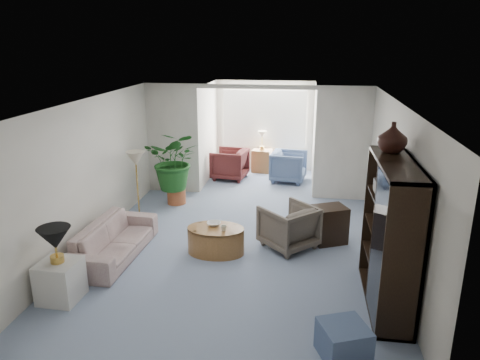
% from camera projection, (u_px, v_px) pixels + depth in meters
% --- Properties ---
extents(floor, '(6.00, 6.00, 0.00)m').
position_uv_depth(floor, '(235.00, 253.00, 7.56)').
color(floor, '#8A9AB6').
rests_on(floor, ground).
extents(sunroom_floor, '(2.60, 2.60, 0.00)m').
position_uv_depth(sunroom_floor, '(260.00, 181.00, 11.43)').
color(sunroom_floor, '#8A9AB6').
rests_on(sunroom_floor, ground).
extents(back_pier_left, '(1.20, 0.12, 2.50)m').
position_uv_depth(back_pier_left, '(173.00, 139.00, 10.28)').
color(back_pier_left, silver).
rests_on(back_pier_left, ground).
extents(back_pier_right, '(1.20, 0.12, 2.50)m').
position_uv_depth(back_pier_right, '(343.00, 144.00, 9.76)').
color(back_pier_right, silver).
rests_on(back_pier_right, ground).
extents(back_header, '(2.60, 0.12, 0.10)m').
position_uv_depth(back_header, '(256.00, 87.00, 9.66)').
color(back_header, silver).
rests_on(back_header, back_pier_left).
extents(window_pane, '(2.20, 0.02, 1.50)m').
position_uv_depth(window_pane, '(265.00, 119.00, 12.04)').
color(window_pane, white).
extents(window_blinds, '(2.20, 0.02, 1.50)m').
position_uv_depth(window_blinds, '(264.00, 119.00, 12.01)').
color(window_blinds, white).
extents(framed_picture, '(0.04, 0.50, 0.40)m').
position_uv_depth(framed_picture, '(399.00, 162.00, 6.62)').
color(framed_picture, beige).
extents(sofa, '(0.84, 1.99, 0.57)m').
position_uv_depth(sofa, '(114.00, 240.00, 7.39)').
color(sofa, '#C2B2A4').
rests_on(sofa, ground).
extents(end_table, '(0.53, 0.53, 0.56)m').
position_uv_depth(end_table, '(60.00, 281.00, 6.15)').
color(end_table, beige).
rests_on(end_table, ground).
extents(table_lamp, '(0.44, 0.44, 0.30)m').
position_uv_depth(table_lamp, '(55.00, 238.00, 5.96)').
color(table_lamp, black).
rests_on(table_lamp, end_table).
extents(floor_lamp, '(0.36, 0.36, 0.28)m').
position_uv_depth(floor_lamp, '(136.00, 159.00, 8.61)').
color(floor_lamp, beige).
rests_on(floor_lamp, ground).
extents(coffee_table, '(1.12, 1.12, 0.45)m').
position_uv_depth(coffee_table, '(216.00, 240.00, 7.52)').
color(coffee_table, '#976137').
rests_on(coffee_table, ground).
extents(coffee_bowl, '(0.27, 0.27, 0.06)m').
position_uv_depth(coffee_bowl, '(214.00, 224.00, 7.54)').
color(coffee_bowl, silver).
rests_on(coffee_bowl, coffee_table).
extents(coffee_cup, '(0.11, 0.11, 0.09)m').
position_uv_depth(coffee_cup, '(223.00, 228.00, 7.32)').
color(coffee_cup, beige).
rests_on(coffee_cup, coffee_table).
extents(wingback_chair, '(1.15, 1.15, 0.75)m').
position_uv_depth(wingback_chair, '(288.00, 227.00, 7.69)').
color(wingback_chair, '#665D50').
rests_on(wingback_chair, ground).
extents(side_table_dark, '(0.68, 0.63, 0.66)m').
position_uv_depth(side_table_dark, '(329.00, 224.00, 7.90)').
color(side_table_dark, black).
rests_on(side_table_dark, ground).
extents(entertainment_cabinet, '(0.47, 1.78, 1.97)m').
position_uv_depth(entertainment_cabinet, '(390.00, 235.00, 5.88)').
color(entertainment_cabinet, black).
rests_on(entertainment_cabinet, ground).
extents(cabinet_urn, '(0.39, 0.39, 0.41)m').
position_uv_depth(cabinet_urn, '(393.00, 137.00, 6.00)').
color(cabinet_urn, black).
rests_on(cabinet_urn, entertainment_cabinet).
extents(ottoman, '(0.65, 0.65, 0.40)m').
position_uv_depth(ottoman, '(343.00, 341.00, 5.05)').
color(ottoman, '#4E5D87').
rests_on(ottoman, ground).
extents(plant_pot, '(0.40, 0.40, 0.32)m').
position_uv_depth(plant_pot, '(177.00, 196.00, 9.83)').
color(plant_pot, '#A2532F').
rests_on(plant_pot, ground).
extents(house_plant, '(1.16, 1.01, 1.29)m').
position_uv_depth(house_plant, '(175.00, 160.00, 9.59)').
color(house_plant, '#1D551D').
rests_on(house_plant, plant_pot).
extents(sunroom_chair_blue, '(0.94, 0.92, 0.76)m').
position_uv_depth(sunroom_chair_blue, '(289.00, 166.00, 11.30)').
color(sunroom_chair_blue, '#4E5D87').
rests_on(sunroom_chair_blue, ground).
extents(sunroom_chair_maroon, '(0.95, 0.93, 0.77)m').
position_uv_depth(sunroom_chair_maroon, '(230.00, 164.00, 11.50)').
color(sunroom_chair_maroon, '#52211C').
rests_on(sunroom_chair_maroon, ground).
extents(sunroom_table, '(0.54, 0.45, 0.60)m').
position_uv_depth(sunroom_table, '(262.00, 161.00, 12.13)').
color(sunroom_table, '#976137').
rests_on(sunroom_table, ground).
extents(shelf_clutter, '(0.30, 1.13, 1.06)m').
position_uv_depth(shelf_clutter, '(389.00, 231.00, 5.75)').
color(shelf_clutter, '#3D3A38').
rests_on(shelf_clutter, entertainment_cabinet).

